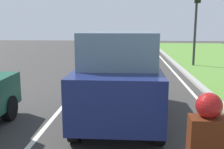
% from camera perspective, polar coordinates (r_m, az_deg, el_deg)
% --- Properties ---
extents(ground_plane, '(60.00, 60.00, 0.00)m').
position_cam_1_polar(ground_plane, '(12.54, -2.16, -0.72)').
color(ground_plane, '#383533').
extents(lane_line_center, '(0.12, 32.00, 0.01)m').
position_cam_1_polar(lane_line_center, '(12.63, -5.32, -0.66)').
color(lane_line_center, silver).
rests_on(lane_line_center, ground).
extents(lane_line_right_edge, '(0.12, 32.00, 0.01)m').
position_cam_1_polar(lane_line_right_edge, '(12.66, 14.26, -0.91)').
color(lane_line_right_edge, silver).
rests_on(lane_line_right_edge, ground).
extents(curb_right, '(0.24, 48.00, 0.12)m').
position_cam_1_polar(curb_right, '(12.75, 16.48, -0.68)').
color(curb_right, '#9E9B93').
rests_on(curb_right, ground).
extents(car_suv_ahead, '(1.98, 4.51, 2.28)m').
position_cam_1_polar(car_suv_ahead, '(6.91, 1.63, -0.13)').
color(car_suv_ahead, navy).
rests_on(car_suv_ahead, ground).
extents(rider_person, '(0.51, 0.41, 1.16)m').
position_cam_1_polar(rider_person, '(3.17, 19.49, -13.38)').
color(rider_person, '#4C1E0C').
rests_on(rider_person, ground).
extents(traffic_light_near_right, '(0.32, 0.50, 4.90)m').
position_cam_1_polar(traffic_light_near_right, '(16.57, 17.59, 12.91)').
color(traffic_light_near_right, '#2D2D2D').
rests_on(traffic_light_near_right, ground).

